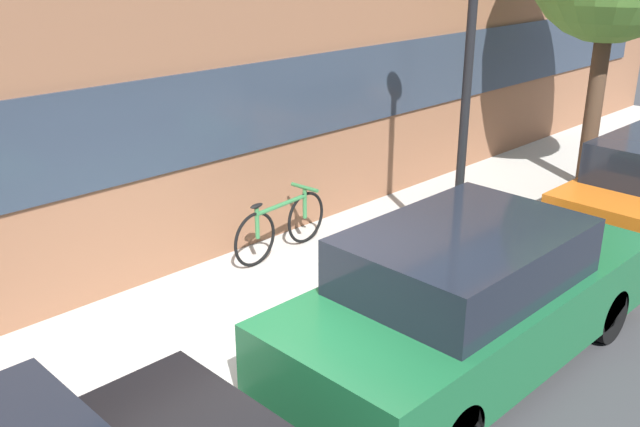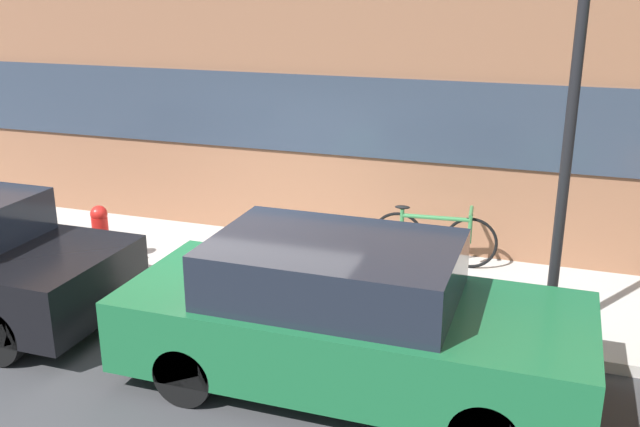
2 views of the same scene
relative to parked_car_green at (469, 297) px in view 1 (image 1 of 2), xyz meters
name	(u,v)px [view 1 (image 1 of 2)]	position (x,y,z in m)	size (l,w,h in m)	color
ground_plane	(265,389)	(-1.71, 1.05, -0.72)	(56.00, 56.00, 0.00)	#38383A
sidewalk_strip	(188,334)	(-1.71, 2.28, -0.66)	(28.00, 2.46, 0.13)	#B2AFA8
parked_car_green	(469,297)	(0.00, 0.00, 0.00)	(4.39, 1.77, 1.47)	#195B33
bicycle	(281,224)	(0.29, 3.03, -0.20)	(1.66, 0.44, 0.80)	black
lamp_post	(471,37)	(1.82, 1.41, 2.16)	(0.32, 0.32, 4.45)	black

